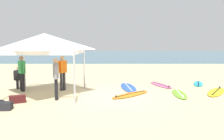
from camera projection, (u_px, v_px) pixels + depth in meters
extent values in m
plane|color=beige|center=(110.00, 96.00, 10.04)|extent=(80.00, 80.00, 0.00)
cube|color=teal|center=(112.00, 55.00, 43.56)|extent=(80.00, 36.00, 0.10)
cylinder|color=#B7B7BC|center=(75.00, 78.00, 8.55)|extent=(0.07, 0.07, 2.05)
cylinder|color=#B7B7BC|center=(25.00, 69.00, 11.59)|extent=(0.07, 0.07, 2.05)
cylinder|color=#B7B7BC|center=(85.00, 69.00, 11.59)|extent=(0.07, 0.07, 2.05)
cube|color=white|center=(33.00, 53.00, 8.44)|extent=(3.06, 0.03, 0.18)
cube|color=white|center=(54.00, 50.00, 11.48)|extent=(3.06, 0.03, 0.18)
cube|color=white|center=(11.00, 51.00, 9.97)|extent=(0.03, 3.06, 0.18)
cube|color=white|center=(80.00, 51.00, 9.96)|extent=(0.03, 3.06, 0.18)
pyramid|color=white|center=(45.00, 41.00, 9.91)|extent=(3.18, 3.18, 0.70)
ellipsoid|color=orange|center=(131.00, 94.00, 10.17)|extent=(2.07, 2.01, 0.07)
cube|color=black|center=(131.00, 94.00, 10.16)|extent=(1.43, 1.37, 0.01)
cone|color=black|center=(117.00, 96.00, 9.52)|extent=(0.09, 0.09, 0.12)
ellipsoid|color=pink|center=(161.00, 85.00, 12.48)|extent=(1.17, 2.14, 0.07)
cube|color=black|center=(161.00, 84.00, 12.48)|extent=(0.59, 1.69, 0.01)
cone|color=black|center=(170.00, 86.00, 11.67)|extent=(0.09, 0.09, 0.12)
ellipsoid|color=#7AD12D|center=(180.00, 94.00, 10.28)|extent=(0.74, 2.05, 0.07)
cube|color=white|center=(180.00, 93.00, 10.27)|extent=(0.22, 1.70, 0.01)
cone|color=white|center=(184.00, 96.00, 9.45)|extent=(0.09, 0.09, 0.12)
ellipsoid|color=blue|center=(129.00, 87.00, 11.83)|extent=(0.94, 2.65, 0.07)
cube|color=white|center=(129.00, 86.00, 11.83)|extent=(0.25, 2.20, 0.01)
cone|color=white|center=(126.00, 82.00, 12.87)|extent=(0.09, 0.09, 0.12)
ellipsoid|color=yellow|center=(217.00, 92.00, 10.70)|extent=(1.85, 2.31, 0.07)
cube|color=black|center=(217.00, 91.00, 10.70)|extent=(1.16, 1.68, 0.01)
cone|color=black|center=(220.00, 87.00, 11.48)|extent=(0.09, 0.09, 0.12)
ellipsoid|color=#23B2CC|center=(199.00, 84.00, 12.85)|extent=(1.08, 1.86, 0.07)
cube|color=black|center=(199.00, 83.00, 12.84)|extent=(0.57, 1.45, 0.01)
cone|color=black|center=(199.00, 84.00, 12.15)|extent=(0.09, 0.09, 0.12)
cylinder|color=#2D2D33|center=(65.00, 81.00, 11.25)|extent=(0.13, 0.13, 0.88)
cylinder|color=#2D2D33|center=(62.00, 82.00, 11.11)|extent=(0.13, 0.13, 0.88)
cube|color=orange|center=(63.00, 67.00, 11.09)|extent=(0.40, 0.42, 0.60)
sphere|color=tan|center=(63.00, 58.00, 11.04)|extent=(0.21, 0.21, 0.21)
cylinder|color=orange|center=(67.00, 67.00, 11.28)|extent=(0.09, 0.09, 0.54)
cylinder|color=orange|center=(59.00, 67.00, 10.92)|extent=(0.09, 0.09, 0.54)
cylinder|color=black|center=(22.00, 82.00, 11.03)|extent=(0.13, 0.13, 0.88)
cylinder|color=black|center=(24.00, 83.00, 10.90)|extent=(0.13, 0.13, 0.88)
cube|color=#2D8C47|center=(22.00, 67.00, 10.88)|extent=(0.41, 0.41, 0.60)
sphere|color=#9E7051|center=(22.00, 58.00, 10.83)|extent=(0.21, 0.21, 0.21)
cylinder|color=#2D8C47|center=(20.00, 67.00, 11.05)|extent=(0.09, 0.09, 0.54)
cylinder|color=#2D8C47|center=(24.00, 68.00, 10.71)|extent=(0.09, 0.09, 0.54)
cylinder|color=black|center=(57.00, 90.00, 9.24)|extent=(0.13, 0.13, 0.88)
cylinder|color=black|center=(57.00, 89.00, 9.42)|extent=(0.13, 0.13, 0.88)
cube|color=gray|center=(56.00, 71.00, 9.24)|extent=(0.29, 0.40, 0.60)
sphere|color=tan|center=(56.00, 61.00, 9.19)|extent=(0.21, 0.21, 0.21)
cylinder|color=gray|center=(56.00, 72.00, 9.02)|extent=(0.09, 0.09, 0.54)
cylinder|color=gray|center=(56.00, 71.00, 9.47)|extent=(0.09, 0.09, 0.54)
cylinder|color=#2D2D33|center=(18.00, 85.00, 11.53)|extent=(0.13, 0.13, 0.45)
cylinder|color=#2D2D33|center=(22.00, 85.00, 11.52)|extent=(0.13, 0.13, 0.45)
cube|color=black|center=(19.00, 75.00, 11.47)|extent=(0.38, 0.25, 0.52)
sphere|color=tan|center=(19.00, 68.00, 11.42)|extent=(0.21, 0.21, 0.21)
cylinder|color=black|center=(15.00, 76.00, 11.49)|extent=(0.09, 0.09, 0.47)
cylinder|color=black|center=(24.00, 76.00, 11.45)|extent=(0.09, 0.09, 0.47)
cube|color=#4C1919|center=(18.00, 99.00, 8.89)|extent=(0.68, 0.55, 0.28)
cube|color=#232328|center=(4.00, 106.00, 7.91)|extent=(0.62, 0.36, 0.28)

